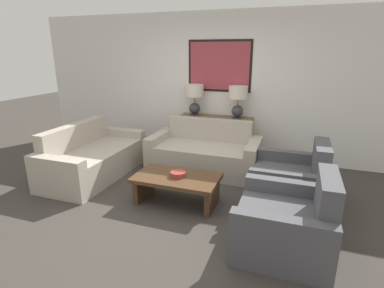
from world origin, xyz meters
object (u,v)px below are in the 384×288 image
at_px(coffee_table, 177,183).
at_px(armchair_near_camera, 287,224).
at_px(table_lamp_left, 195,96).
at_px(couch_by_back_wall, 205,154).
at_px(armchair_near_back_wall, 291,182).
at_px(console_table, 215,138).
at_px(table_lamp_right, 238,98).
at_px(decorative_bowl, 178,174).
at_px(couch_by_side, 93,158).

xyz_separation_m(coffee_table, armchair_near_camera, (1.44, -0.54, 0.00)).
relative_size(table_lamp_left, coffee_table, 0.51).
xyz_separation_m(couch_by_back_wall, armchair_near_back_wall, (1.43, -0.71, -0.00)).
height_order(console_table, coffee_table, console_table).
bearing_deg(armchair_near_camera, coffee_table, 159.56).
bearing_deg(console_table, armchair_near_camera, -59.37).
distance_m(table_lamp_left, armchair_near_back_wall, 2.44).
bearing_deg(table_lamp_left, table_lamp_right, 0.00).
height_order(coffee_table, decorative_bowl, decorative_bowl).
bearing_deg(couch_by_back_wall, decorative_bowl, -89.26).
bearing_deg(armchair_near_back_wall, table_lamp_right, 127.32).
bearing_deg(table_lamp_right, armchair_near_back_wall, -52.68).
relative_size(coffee_table, decorative_bowl, 5.46).
relative_size(couch_by_back_wall, armchair_near_camera, 1.88).
xyz_separation_m(armchair_near_back_wall, armchair_near_camera, (0.00, -1.07, 0.00)).
relative_size(table_lamp_left, armchair_near_back_wall, 0.59).
bearing_deg(table_lamp_right, armchair_near_camera, -66.99).
height_order(console_table, armchair_near_back_wall, armchair_near_back_wall).
bearing_deg(couch_by_side, coffee_table, -14.13).
distance_m(decorative_bowl, armchair_near_camera, 1.52).
xyz_separation_m(couch_by_back_wall, couch_by_side, (-1.66, -0.83, 0.00)).
relative_size(console_table, decorative_bowl, 6.62).
bearing_deg(couch_by_back_wall, console_table, 90.00).
bearing_deg(couch_by_side, table_lamp_left, 49.55).
distance_m(console_table, couch_by_side, 2.22).
bearing_deg(coffee_table, console_table, 89.82).
distance_m(console_table, table_lamp_right, 0.86).
distance_m(table_lamp_left, armchair_near_camera, 3.16).
bearing_deg(coffee_table, couch_by_back_wall, 89.73).
xyz_separation_m(console_table, table_lamp_right, (0.41, 0.00, 0.76)).
bearing_deg(decorative_bowl, armchair_near_back_wall, 20.61).
height_order(table_lamp_left, couch_by_back_wall, table_lamp_left).
xyz_separation_m(couch_by_side, decorative_bowl, (1.67, -0.41, 0.13)).
distance_m(couch_by_side, armchair_near_camera, 3.23).
bearing_deg(console_table, couch_by_side, -138.46).
relative_size(table_lamp_right, couch_by_side, 0.31).
height_order(coffee_table, armchair_near_camera, armchair_near_camera).
bearing_deg(couch_by_back_wall, armchair_near_camera, -51.14).
xyz_separation_m(table_lamp_left, armchair_near_back_wall, (1.84, -1.35, -0.88)).
height_order(table_lamp_right, couch_by_side, table_lamp_right).
distance_m(console_table, couch_by_back_wall, 0.65).
distance_m(couch_by_side, armchair_near_back_wall, 3.09).
relative_size(couch_by_back_wall, couch_by_side, 1.00).
height_order(table_lamp_right, coffee_table, table_lamp_right).
distance_m(table_lamp_right, coffee_table, 2.12).
xyz_separation_m(table_lamp_right, coffee_table, (-0.41, -1.88, -0.88)).
bearing_deg(armchair_near_back_wall, armchair_near_camera, -90.00).
distance_m(table_lamp_right, armchair_near_camera, 2.77).
bearing_deg(table_lamp_left, armchair_near_camera, -52.78).
distance_m(console_table, armchair_near_back_wall, 1.97).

